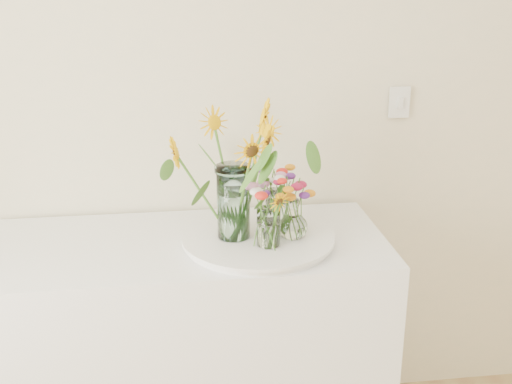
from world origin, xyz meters
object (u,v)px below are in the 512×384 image
at_px(tray, 258,241).
at_px(small_vase_c, 276,207).
at_px(mason_jar, 233,202).
at_px(counter, 187,355).
at_px(small_vase_a, 268,228).
at_px(small_vase_b, 293,219).

bearing_deg(tray, small_vase_c, 54.69).
height_order(tray, mason_jar, mason_jar).
distance_m(counter, small_vase_a, 0.62).
relative_size(counter, mason_jar, 5.45).
bearing_deg(mason_jar, counter, 165.34).
distance_m(counter, small_vase_b, 0.66).
bearing_deg(small_vase_b, small_vase_c, 105.74).
xyz_separation_m(mason_jar, small_vase_c, (0.16, 0.10, -0.07)).
bearing_deg(mason_jar, small_vase_b, -8.23).
distance_m(tray, small_vase_a, 0.11).
xyz_separation_m(mason_jar, small_vase_a, (0.10, -0.09, -0.06)).
relative_size(tray, mason_jar, 1.92).
xyz_separation_m(counter, small_vase_b, (0.37, -0.07, 0.55)).
bearing_deg(small_vase_c, small_vase_b, -74.26).
xyz_separation_m(mason_jar, small_vase_b, (0.20, -0.03, -0.06)).
bearing_deg(mason_jar, tray, -4.19).
bearing_deg(small_vase_c, small_vase_a, -106.23).
distance_m(counter, mason_jar, 0.63).
bearing_deg(tray, mason_jar, 175.81).
relative_size(counter, small_vase_b, 9.97).
distance_m(counter, tray, 0.53).
bearing_deg(small_vase_b, counter, 168.75).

